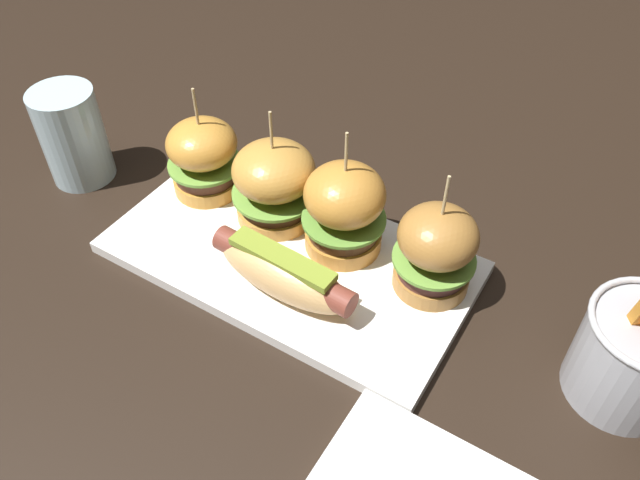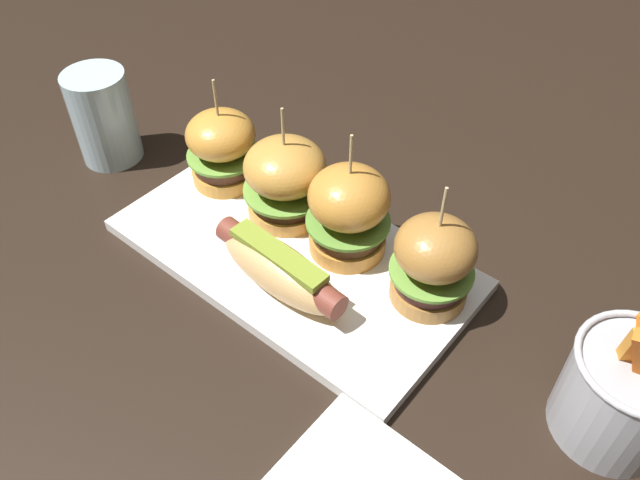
# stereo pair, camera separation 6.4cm
# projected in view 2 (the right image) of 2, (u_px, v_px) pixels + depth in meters

# --- Properties ---
(ground_plane) EXTENTS (3.00, 3.00, 0.00)m
(ground_plane) POSITION_uv_depth(u_px,v_px,m) (293.00, 258.00, 0.70)
(ground_plane) COLOR black
(platter_main) EXTENTS (0.40, 0.21, 0.01)m
(platter_main) POSITION_uv_depth(u_px,v_px,m) (293.00, 254.00, 0.69)
(platter_main) COLOR white
(platter_main) RESTS_ON ground
(hot_dog) EXTENTS (0.17, 0.06, 0.05)m
(hot_dog) POSITION_uv_depth(u_px,v_px,m) (279.00, 268.00, 0.63)
(hot_dog) COLOR tan
(hot_dog) RESTS_ON platter_main
(slider_far_left) EXTENTS (0.09, 0.09, 0.14)m
(slider_far_left) POSITION_uv_depth(u_px,v_px,m) (222.00, 148.00, 0.74)
(slider_far_left) COLOR gold
(slider_far_left) RESTS_ON platter_main
(slider_center_left) EXTENTS (0.10, 0.10, 0.14)m
(slider_center_left) POSITION_uv_depth(u_px,v_px,m) (285.00, 179.00, 0.70)
(slider_center_left) COLOR #C68B3B
(slider_center_left) RESTS_ON platter_main
(slider_center_right) EXTENTS (0.09, 0.09, 0.15)m
(slider_center_right) POSITION_uv_depth(u_px,v_px,m) (348.00, 211.00, 0.65)
(slider_center_right) COLOR #C58334
(slider_center_right) RESTS_ON platter_main
(slider_far_right) EXTENTS (0.08, 0.08, 0.14)m
(slider_far_right) POSITION_uv_depth(u_px,v_px,m) (433.00, 261.00, 0.61)
(slider_far_right) COLOR #A67134
(slider_far_right) RESTS_ON platter_main
(fries_bucket) EXTENTS (0.10, 0.10, 0.15)m
(fries_bucket) POSITION_uv_depth(u_px,v_px,m) (624.00, 392.00, 0.52)
(fries_bucket) COLOR #A8AAB2
(fries_bucket) RESTS_ON ground
(water_glass) EXTENTS (0.08, 0.08, 0.12)m
(water_glass) POSITION_uv_depth(u_px,v_px,m) (104.00, 117.00, 0.79)
(water_glass) COLOR silver
(water_glass) RESTS_ON ground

